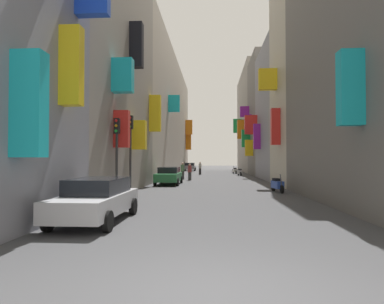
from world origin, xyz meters
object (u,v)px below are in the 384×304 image
object	(u,v)px
scooter_blue	(277,185)
pedestrian_crossing	(190,172)
parked_car_green	(169,175)
parked_car_grey	(190,167)
traffic_light_near_corner	(117,144)
pedestrian_near_right	(200,168)
scooter_white	(235,170)
scooter_silver	(240,172)
traffic_light_far_corner	(130,141)
parked_car_silver	(97,199)
pedestrian_near_left	(183,171)

from	to	relation	value
scooter_blue	pedestrian_crossing	distance (m)	12.57
scooter_blue	parked_car_green	bearing A→B (deg)	142.85
parked_car_grey	traffic_light_near_corner	distance (m)	41.55
pedestrian_near_right	scooter_white	bearing A→B (deg)	29.21
scooter_silver	pedestrian_near_right	size ratio (longest dim) A/B	1.13
traffic_light_far_corner	scooter_blue	bearing A→B (deg)	15.68
parked_car_grey	traffic_light_far_corner	bearing A→B (deg)	-90.86
parked_car_green	scooter_white	xyz separation A→B (m)	(6.62, 19.70, -0.28)
pedestrian_near_right	scooter_blue	bearing A→B (deg)	-76.05
parked_car_silver	scooter_blue	xyz separation A→B (m)	(7.74, 9.84, -0.28)
scooter_silver	pedestrian_crossing	bearing A→B (deg)	-121.68
parked_car_grey	scooter_silver	size ratio (longest dim) A/B	2.29
pedestrian_near_left	traffic_light_near_corner	world-z (taller)	traffic_light_near_corner
scooter_blue	scooter_white	world-z (taller)	same
parked_car_grey	pedestrian_near_right	distance (m)	14.22
parked_car_grey	pedestrian_crossing	bearing A→B (deg)	-86.02
pedestrian_crossing	pedestrian_near_right	world-z (taller)	pedestrian_near_right
parked_car_grey	scooter_white	distance (m)	13.40
scooter_white	traffic_light_near_corner	bearing A→B (deg)	-104.44
parked_car_silver	pedestrian_near_left	bearing A→B (deg)	88.11
scooter_white	scooter_silver	distance (m)	5.45
scooter_blue	pedestrian_near_right	world-z (taller)	pedestrian_near_right
pedestrian_near_right	traffic_light_near_corner	size ratio (longest dim) A/B	0.42
pedestrian_crossing	pedestrian_near_right	size ratio (longest dim) A/B	0.95
parked_car_silver	scooter_white	size ratio (longest dim) A/B	2.32
scooter_blue	scooter_silver	xyz separation A→B (m)	(-0.63, 19.93, 0.00)
scooter_blue	pedestrian_near_left	xyz separation A→B (m)	(-7.01, 12.31, 0.39)
parked_car_green	parked_car_silver	distance (m)	15.51
parked_car_silver	parked_car_green	bearing A→B (deg)	89.08
scooter_silver	scooter_white	bearing A→B (deg)	92.45
scooter_blue	scooter_silver	size ratio (longest dim) A/B	0.97
pedestrian_crossing	scooter_white	bearing A→B (deg)	69.78
parked_car_green	scooter_silver	world-z (taller)	parked_car_green
scooter_blue	scooter_white	xyz separation A→B (m)	(-0.87, 25.38, 0.00)
scooter_blue	traffic_light_near_corner	bearing A→B (deg)	-151.10
parked_car_green	traffic_light_near_corner	bearing A→B (deg)	-96.24
traffic_light_near_corner	scooter_blue	bearing A→B (deg)	28.90
parked_car_grey	scooter_white	bearing A→B (deg)	-57.92
pedestrian_crossing	traffic_light_near_corner	size ratio (longest dim) A/B	0.40
scooter_blue	traffic_light_near_corner	world-z (taller)	traffic_light_near_corner
scooter_blue	traffic_light_near_corner	size ratio (longest dim) A/B	0.46
pedestrian_near_right	parked_car_grey	bearing A→B (deg)	99.48
pedestrian_near_left	traffic_light_far_corner	bearing A→B (deg)	-96.05
pedestrian_near_right	traffic_light_far_corner	size ratio (longest dim) A/B	0.38
parked_car_grey	pedestrian_near_left	world-z (taller)	pedestrian_near_left
scooter_silver	pedestrian_near_right	world-z (taller)	pedestrian_near_right
parked_car_silver	parked_car_grey	world-z (taller)	parked_car_grey
parked_car_green	traffic_light_far_corner	distance (m)	8.47
traffic_light_near_corner	parked_car_silver	bearing A→B (deg)	-80.02
pedestrian_near_right	traffic_light_near_corner	world-z (taller)	traffic_light_near_corner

